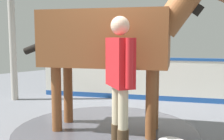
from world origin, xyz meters
TOP-DOWN VIEW (x-y plane):
  - ground_plane at (0.00, 0.00)m, footprint 16.00×16.00m
  - wet_patch at (0.04, 0.19)m, footprint 3.01×3.01m
  - barrier_wall at (1.27, -1.77)m, footprint 3.84×2.46m
  - roof_post_far at (3.17, 0.29)m, footprint 0.16×0.16m
  - horse at (-0.07, 0.13)m, footprint 2.95×2.03m
  - handler at (-0.76, 0.68)m, footprint 0.65×0.42m

SIDE VIEW (x-z plane):
  - ground_plane at x=0.00m, z-range -0.02..0.00m
  - wet_patch at x=0.04m, z-range 0.00..0.00m
  - barrier_wall at x=1.27m, z-range -0.04..0.99m
  - handler at x=-0.76m, z-range 0.15..1.93m
  - roof_post_far at x=3.17m, z-range 0.00..2.85m
  - horse at x=-0.07m, z-range 0.21..2.78m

